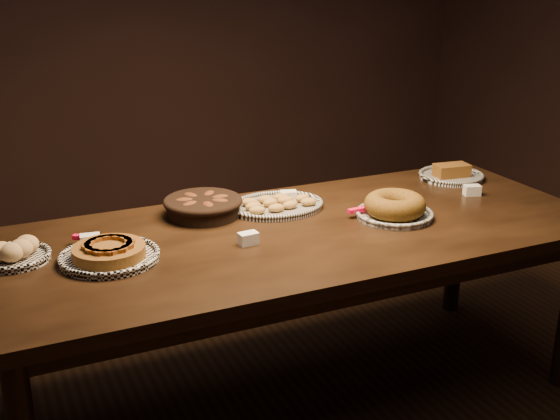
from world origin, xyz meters
name	(u,v)px	position (x,y,z in m)	size (l,w,h in m)	color
ground	(296,395)	(0.00, 0.00, 0.00)	(5.00, 5.00, 0.00)	black
buffet_table	(298,247)	(0.00, 0.00, 0.68)	(2.40, 1.00, 0.75)	black
apple_tart_plate	(109,254)	(-0.72, 0.00, 0.77)	(0.35, 0.38, 0.07)	white
madeleine_platter	(277,205)	(0.02, 0.25, 0.77)	(0.40, 0.32, 0.05)	black
bundt_cake_plate	(395,208)	(0.41, -0.04, 0.79)	(0.33, 0.31, 0.10)	black
croissant_basket	(203,205)	(-0.28, 0.30, 0.80)	(0.37, 0.37, 0.08)	black
bread_roll_plate	(14,253)	(-1.02, 0.13, 0.78)	(0.25, 0.25, 0.08)	white
loaf_plate	(451,174)	(0.95, 0.30, 0.77)	(0.30, 0.30, 0.07)	black
tent_cards	(310,213)	(0.10, 0.09, 0.77)	(1.72, 0.44, 0.04)	white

